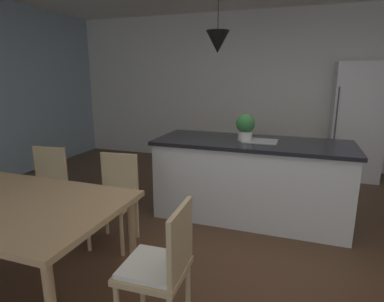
{
  "coord_description": "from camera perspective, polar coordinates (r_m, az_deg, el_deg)",
  "views": [
    {
      "loc": [
        0.3,
        -2.62,
        1.62
      ],
      "look_at": [
        -0.63,
        0.04,
        0.93
      ],
      "focal_mm": 29.57,
      "sensor_mm": 36.0,
      "label": 1
    }
  ],
  "objects": [
    {
      "name": "chair_far_right",
      "position": [
        3.16,
        -13.81,
        -7.96
      ],
      "size": [
        0.43,
        0.43,
        0.87
      ],
      "color": "tan",
      "rests_on": "ground_plane"
    },
    {
      "name": "refrigerator",
      "position": [
        5.58,
        27.53,
        4.75
      ],
      "size": [
        0.73,
        0.67,
        1.81
      ],
      "color": "silver",
      "rests_on": "ground_plane"
    },
    {
      "name": "potted_plant_on_island",
      "position": [
        3.54,
        9.59,
        4.44
      ],
      "size": [
        0.21,
        0.21,
        0.3
      ],
      "color": "beige",
      "rests_on": "kitchen_island"
    },
    {
      "name": "pendant_over_island_main",
      "position": [
        3.58,
        4.65,
        19.06
      ],
      "size": [
        0.25,
        0.25,
        0.86
      ],
      "color": "black"
    },
    {
      "name": "chair_far_left",
      "position": [
        3.68,
        -25.1,
        -5.8
      ],
      "size": [
        0.44,
        0.44,
        0.87
      ],
      "color": "tan",
      "rests_on": "ground_plane"
    },
    {
      "name": "ground_plane",
      "position": [
        3.1,
        11.39,
        -18.5
      ],
      "size": [
        10.0,
        8.4,
        0.04
      ],
      "primitive_type": "cube",
      "color": "#4C301E"
    },
    {
      "name": "kitchen_island",
      "position": [
        3.67,
        10.53,
        -4.93
      ],
      "size": [
        2.14,
        0.84,
        0.91
      ],
      "color": "silver",
      "rests_on": "ground_plane"
    },
    {
      "name": "wall_back_kitchen",
      "position": [
        5.89,
        16.57,
        10.49
      ],
      "size": [
        10.0,
        0.12,
        2.7
      ],
      "primitive_type": "cube",
      "color": "white",
      "rests_on": "ground_plane"
    },
    {
      "name": "chair_kitchen_end",
      "position": [
        2.08,
        -5.65,
        -19.8
      ],
      "size": [
        0.41,
        0.41,
        0.87
      ],
      "color": "tan",
      "rests_on": "ground_plane"
    }
  ]
}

